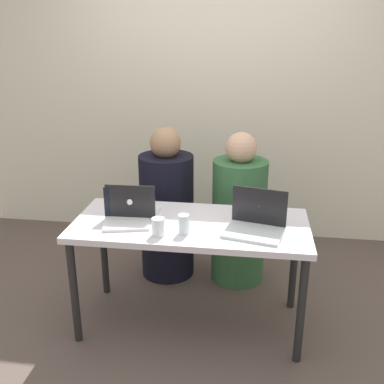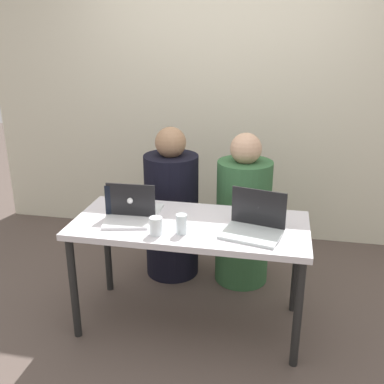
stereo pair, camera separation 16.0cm
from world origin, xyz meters
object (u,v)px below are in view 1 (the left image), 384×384
Objects in this scene: laptop_front_right at (255,223)px; laptop_back_left at (134,208)px; water_glass_center at (184,225)px; person_on_right at (239,216)px; laptop_front_left at (127,215)px; water_glass_left at (158,228)px; person_on_left at (167,211)px.

laptop_front_right reaches higher than laptop_back_left.
laptop_back_left reaches higher than water_glass_center.
laptop_front_right is at bearing 91.08° from person_on_right.
laptop_front_left is at bearing -168.15° from laptop_front_right.
water_glass_left is at bearing 126.77° from laptop_back_left.
person_on_left is 3.71× the size of laptop_back_left.
person_on_right reaches higher than water_glass_center.
water_glass_left is (-0.44, -0.86, 0.26)m from person_on_right.
laptop_front_left is 2.73× the size of water_glass_center.
water_glass_center is (-0.42, -0.09, -0.00)m from laptop_front_right.
laptop_front_right is 0.80m from laptop_back_left.
person_on_right is at bearing 32.69° from laptop_front_left.
laptop_front_left is 0.13m from laptop_back_left.
laptop_back_left is 0.44m from water_glass_center.
laptop_back_left is 3.02× the size of water_glass_left.
water_glass_center is (0.14, 0.04, 0.00)m from water_glass_left.
laptop_back_left is at bearing 128.60° from water_glass_left.
water_glass_left is at bearing -153.22° from laptop_front_right.
water_glass_left is (0.23, -0.28, -0.00)m from laptop_back_left.
laptop_back_left reaches higher than water_glass_left.
water_glass_center is at bearing 145.42° from laptop_back_left.
laptop_back_left is (-0.10, -0.58, 0.26)m from person_on_left.
laptop_front_left reaches higher than water_glass_left.
laptop_front_right reaches higher than water_glass_left.
person_on_right is 0.78m from laptop_front_right.
laptop_back_left is 2.73× the size of water_glass_center.
laptop_back_left is at bearing 71.27° from laptop_front_left.
laptop_front_left is at bearing 82.75° from laptop_back_left.
laptop_front_right reaches higher than water_glass_center.
water_glass_left is 0.91× the size of water_glass_center.
water_glass_left is (-0.56, -0.14, -0.01)m from laptop_front_right.
laptop_back_left is at bearing 32.43° from person_on_right.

